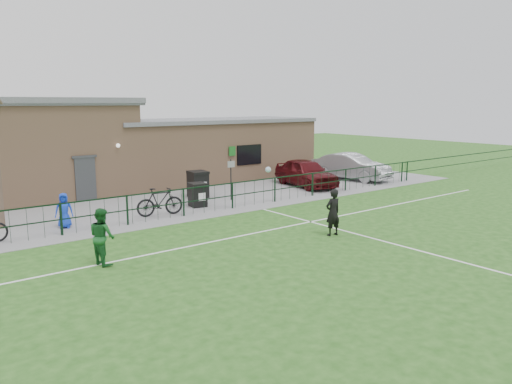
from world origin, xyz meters
TOP-DOWN VIEW (x-y plane):
  - ground at (0.00, 0.00)m, footprint 90.00×90.00m
  - paving_strip at (0.00, 13.50)m, footprint 34.00×13.00m
  - pitch_line_touch at (0.00, 7.80)m, footprint 28.00×0.10m
  - pitch_line_mid at (0.00, 4.00)m, footprint 28.00×0.10m
  - pitch_line_perp at (2.00, 0.00)m, footprint 0.10×16.00m
  - perimeter_fence at (0.00, 8.00)m, footprint 28.00×0.10m
  - wheelie_bin_left at (-0.02, 9.31)m, footprint 0.76×0.83m
  - wheelie_bin_right at (1.16, 11.20)m, footprint 0.93×1.03m
  - sign_post at (2.08, 9.64)m, footprint 0.08×0.08m
  - car_maroon at (7.78, 10.34)m, footprint 2.65×4.84m
  - car_silver at (11.69, 10.43)m, footprint 2.59×5.11m
  - bicycle_d at (-2.25, 8.68)m, footprint 2.05×0.89m
  - spectator_child at (-6.08, 9.03)m, footprint 0.77×0.63m
  - goalkeeper_kick at (1.16, 2.10)m, footprint 1.19×3.08m
  - outfield_player at (-6.55, 3.98)m, footprint 0.77×0.92m
  - ball_ground at (-4.98, 7.69)m, footprint 0.22×0.22m
  - clubhouse at (-0.88, 16.50)m, footprint 24.25×5.40m

SIDE VIEW (x-z plane):
  - ground at x=0.00m, z-range 0.00..0.00m
  - pitch_line_touch at x=0.00m, z-range 0.00..0.01m
  - pitch_line_mid at x=0.00m, z-range 0.00..0.01m
  - pitch_line_perp at x=2.00m, z-range 0.00..0.01m
  - paving_strip at x=0.00m, z-range 0.00..0.02m
  - ball_ground at x=-4.98m, z-range 0.00..0.22m
  - wheelie_bin_left at x=-0.02m, z-range 0.02..1.02m
  - perimeter_fence at x=0.00m, z-range 0.00..1.20m
  - bicycle_d at x=-2.25m, z-range 0.02..1.21m
  - wheelie_bin_right at x=1.16m, z-range 0.02..1.26m
  - spectator_child at x=-6.08m, z-range 0.02..1.36m
  - car_maroon at x=7.78m, z-range 0.02..1.58m
  - car_silver at x=11.69m, z-range 0.02..1.63m
  - outfield_player at x=-6.55m, z-range 0.00..1.70m
  - goalkeeper_kick at x=1.16m, z-range -0.26..2.02m
  - sign_post at x=2.08m, z-range 0.02..2.02m
  - clubhouse at x=-0.88m, z-range -0.26..4.70m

